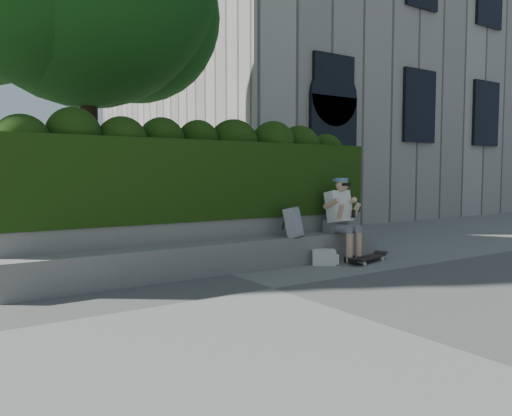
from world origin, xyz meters
TOP-DOWN VIEW (x-y plane):
  - ground at (0.00, 0.00)m, footprint 80.00×80.00m
  - bench_ledge at (0.00, 1.25)m, footprint 6.00×0.45m
  - planter_wall at (0.00, 1.73)m, footprint 6.00×0.50m
  - hedge at (0.00, 1.95)m, footprint 6.00×1.00m
  - building at (9.00, 11.00)m, footprint 12.00×12.00m
  - person at (2.16, 1.07)m, footprint 0.40×0.76m
  - skateboard at (2.37, 0.64)m, footprint 0.90×0.45m
  - backpack_plaid at (1.21, 1.15)m, footprint 0.36×0.31m
  - backpack_ground at (1.63, 0.90)m, footprint 0.45×0.42m

SIDE VIEW (x-z plane):
  - ground at x=0.00m, z-range 0.00..0.00m
  - skateboard at x=2.37m, z-range 0.03..0.12m
  - backpack_ground at x=1.63m, z-range 0.00..0.24m
  - bench_ledge at x=0.00m, z-range 0.00..0.45m
  - planter_wall at x=0.00m, z-range 0.00..0.75m
  - backpack_plaid at x=1.21m, z-range 0.45..0.91m
  - person at x=2.16m, z-range 0.06..1.44m
  - hedge at x=0.00m, z-range 0.75..1.95m
  - building at x=9.00m, z-range 0.00..15.00m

